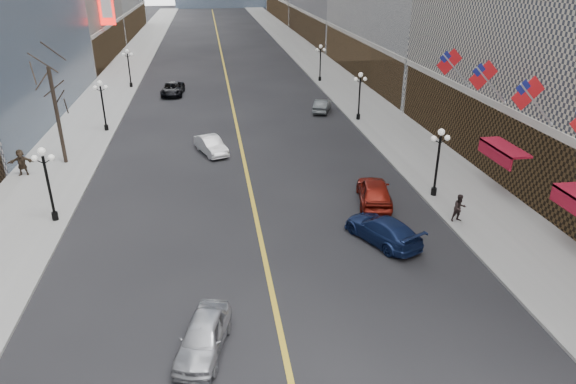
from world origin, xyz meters
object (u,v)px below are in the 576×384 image
object	(u,v)px
streetlamp_west_3	(129,64)
car_nb_near	(203,336)
streetlamp_east_2	(360,91)
streetlamp_west_1	(47,177)
car_nb_far	(173,89)
car_nb_mid	(211,145)
streetlamp_east_1	(438,155)
car_sb_mid	(374,191)
streetlamp_west_2	(102,100)
car_sb_near	(382,230)
car_sb_far	(322,106)
streetlamp_east_3	(320,59)

from	to	relation	value
streetlamp_west_3	car_nb_near	size ratio (longest dim) A/B	1.10
streetlamp_east_2	streetlamp_west_1	size ratio (longest dim) A/B	1.00
car_nb_far	car_nb_mid	bearing A→B (deg)	-74.67
streetlamp_east_2	car_nb_mid	bearing A→B (deg)	-152.92
streetlamp_east_1	car_sb_mid	size ratio (longest dim) A/B	0.92
car_nb_near	car_sb_mid	size ratio (longest dim) A/B	0.84
streetlamp_west_2	car_sb_near	world-z (taller)	streetlamp_west_2
streetlamp_west_3	car_sb_far	world-z (taller)	streetlamp_west_3
car_sb_mid	car_nb_near	bearing A→B (deg)	59.80
car_sb_far	streetlamp_east_2	bearing A→B (deg)	147.11
streetlamp_east_1	car_sb_mid	xyz separation A→B (m)	(-4.17, -0.35, -2.07)
streetlamp_west_1	streetlamp_west_3	distance (m)	36.00
streetlamp_east_3	car_sb_far	xyz separation A→B (m)	(-2.80, -14.29, -2.25)
streetlamp_west_1	streetlamp_east_3	bearing A→B (deg)	56.75
streetlamp_east_2	streetlamp_east_1	bearing A→B (deg)	-90.00
car_nb_far	car_sb_near	distance (m)	38.89
streetlamp_east_1	streetlamp_west_2	size ratio (longest dim) A/B	1.00
car_nb_near	car_sb_near	distance (m)	12.21
car_nb_near	car_sb_far	size ratio (longest dim) A/B	1.03
streetlamp_west_2	car_nb_far	distance (m)	14.65
streetlamp_west_3	car_sb_far	distance (m)	25.34
streetlamp_east_3	car_nb_near	distance (m)	50.78
streetlamp_west_2	car_nb_near	xyz separation A→B (m)	(8.67, -30.49, -2.20)
streetlamp_west_2	car_sb_far	world-z (taller)	streetlamp_west_2
streetlamp_west_1	car_sb_far	distance (m)	30.15
streetlamp_west_1	car_nb_near	bearing A→B (deg)	-55.22
car_nb_mid	car_sb_near	distance (m)	18.23
car_sb_mid	car_sb_far	distance (m)	22.10
streetlamp_west_2	car_sb_near	distance (m)	29.62
car_nb_near	car_sb_mid	distance (m)	16.22
streetlamp_east_1	streetlamp_east_2	xyz separation A→B (m)	(0.00, 18.00, 0.00)
car_sb_mid	car_sb_far	size ratio (longest dim) A/B	1.23
car_nb_near	streetlamp_east_1	bearing A→B (deg)	54.68
streetlamp_west_2	car_nb_mid	xyz separation A→B (m)	(9.34, -7.29, -2.21)
car_sb_mid	car_nb_mid	bearing A→B (deg)	-36.27
streetlamp_east_1	car_sb_near	bearing A→B (deg)	-135.50
streetlamp_east_3	car_sb_mid	world-z (taller)	streetlamp_east_3
car_sb_far	streetlamp_east_3	bearing A→B (deg)	-81.05
streetlamp_west_3	car_nb_far	world-z (taller)	streetlamp_west_3
streetlamp_east_1	car_sb_near	xyz separation A→B (m)	(-5.20, -5.11, -2.19)
streetlamp_east_3	streetlamp_east_1	bearing A→B (deg)	-90.00
streetlamp_east_2	car_sb_near	xyz separation A→B (m)	(-5.20, -23.11, -2.19)
streetlamp_east_1	car_sb_far	distance (m)	22.00
streetlamp_east_2	streetlamp_east_3	world-z (taller)	same
streetlamp_west_2	streetlamp_west_3	world-z (taller)	same
streetlamp_east_3	car_sb_mid	xyz separation A→B (m)	(-4.17, -36.35, -2.07)
car_sb_far	streetlamp_west_1	bearing A→B (deg)	66.25
streetlamp_west_2	car_nb_mid	size ratio (longest dim) A/B	1.08
car_sb_mid	streetlamp_east_3	bearing A→B (deg)	-85.20
car_nb_mid	car_nb_far	xyz separation A→B (m)	(-4.08, 20.78, 0.02)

